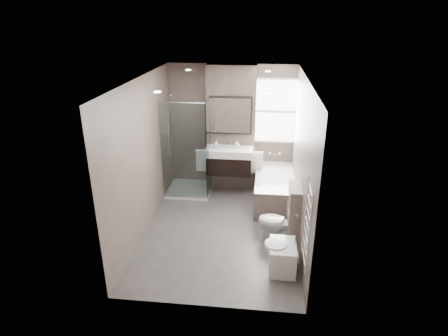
# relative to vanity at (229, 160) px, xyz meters

# --- Properties ---
(room) EXTENTS (2.70, 3.90, 2.70)m
(room) POSITION_rel_vanity_xyz_m (0.00, -1.43, 0.56)
(room) COLOR #4D4947
(room) RESTS_ON ground
(vanity_pier) EXTENTS (1.00, 0.25, 2.60)m
(vanity_pier) POSITION_rel_vanity_xyz_m (0.00, 0.35, 0.56)
(vanity_pier) COLOR #63554E
(vanity_pier) RESTS_ON ground
(vanity) EXTENTS (0.95, 0.47, 0.66)m
(vanity) POSITION_rel_vanity_xyz_m (0.00, 0.00, 0.00)
(vanity) COLOR black
(vanity) RESTS_ON vanity_pier
(mirror_cabinet) EXTENTS (0.86, 0.08, 0.76)m
(mirror_cabinet) POSITION_rel_vanity_xyz_m (0.00, 0.19, 0.89)
(mirror_cabinet) COLOR black
(mirror_cabinet) RESTS_ON vanity_pier
(towel_left) EXTENTS (0.24, 0.06, 0.44)m
(towel_left) POSITION_rel_vanity_xyz_m (-0.56, -0.02, -0.02)
(towel_left) COLOR white
(towel_left) RESTS_ON vanity_pier
(towel_right) EXTENTS (0.24, 0.06, 0.44)m
(towel_right) POSITION_rel_vanity_xyz_m (0.56, -0.02, -0.02)
(towel_right) COLOR white
(towel_right) RESTS_ON vanity_pier
(shower_enclosure) EXTENTS (0.90, 0.90, 2.00)m
(shower_enclosure) POSITION_rel_vanity_xyz_m (-0.75, -0.08, -0.25)
(shower_enclosure) COLOR white
(shower_enclosure) RESTS_ON ground
(bathtub) EXTENTS (0.75, 1.60, 0.57)m
(bathtub) POSITION_rel_vanity_xyz_m (0.92, -0.33, -0.43)
(bathtub) COLOR #63554E
(bathtub) RESTS_ON ground
(window) EXTENTS (0.98, 0.06, 1.33)m
(window) POSITION_rel_vanity_xyz_m (0.90, 0.45, 0.93)
(window) COLOR white
(window) RESTS_ON room
(toilet) EXTENTS (0.74, 0.53, 0.68)m
(toilet) POSITION_rel_vanity_xyz_m (0.97, -1.70, -0.40)
(toilet) COLOR white
(toilet) RESTS_ON ground
(cistern_box) EXTENTS (0.19, 0.55, 1.00)m
(cistern_box) POSITION_rel_vanity_xyz_m (1.21, -1.68, -0.24)
(cistern_box) COLOR #63554E
(cistern_box) RESTS_ON ground
(bidet) EXTENTS (0.46, 0.53, 0.55)m
(bidet) POSITION_rel_vanity_xyz_m (1.01, -2.45, -0.52)
(bidet) COLOR white
(bidet) RESTS_ON ground
(towel_radiator) EXTENTS (0.03, 0.49, 1.10)m
(towel_radiator) POSITION_rel_vanity_xyz_m (1.25, -3.03, 0.38)
(towel_radiator) COLOR silver
(towel_radiator) RESTS_ON room
(soap_bottle_a) EXTENTS (0.08, 0.08, 0.17)m
(soap_bottle_a) POSITION_rel_vanity_xyz_m (-0.26, -0.02, 0.34)
(soap_bottle_a) COLOR white
(soap_bottle_a) RESTS_ON vanity
(soap_bottle_b) EXTENTS (0.11, 0.11, 0.15)m
(soap_bottle_b) POSITION_rel_vanity_xyz_m (0.14, 0.08, 0.33)
(soap_bottle_b) COLOR white
(soap_bottle_b) RESTS_ON vanity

